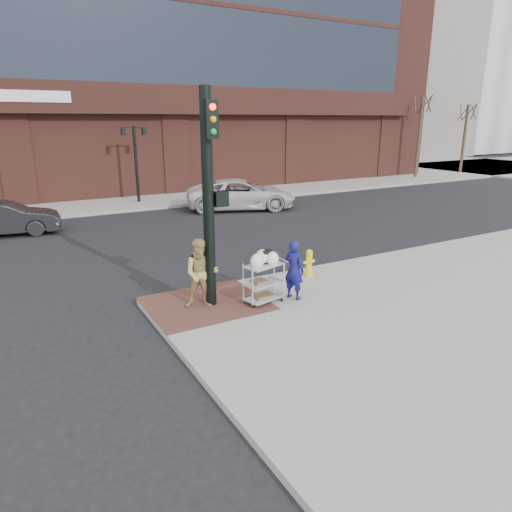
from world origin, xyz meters
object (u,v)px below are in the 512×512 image
traffic_signal_pole (209,194)px  utility_cart (264,279)px  lamp_post (136,156)px  sedan_dark (3,218)px  woman_blue (294,270)px  minivan_white (241,194)px  pedestrian_tan (201,273)px  fire_hydrant (309,262)px

traffic_signal_pole → utility_cart: traffic_signal_pole is taller
lamp_post → sedan_dark: size_ratio=0.96×
woman_blue → sedan_dark: size_ratio=0.36×
minivan_white → traffic_signal_pole: bearing=170.7°
lamp_post → pedestrian_tan: bearing=-100.2°
lamp_post → woman_blue: (-0.55, -15.86, -1.72)m
traffic_signal_pole → minivan_white: size_ratio=0.90×
fire_hydrant → traffic_signal_pole: bearing=-169.5°
traffic_signal_pole → woman_blue: traffic_signal_pole is taller
woman_blue → traffic_signal_pole: bearing=49.0°
traffic_signal_pole → lamp_post: bearing=80.8°
utility_cart → fire_hydrant: (2.14, 1.09, -0.20)m
traffic_signal_pole → fire_hydrant: size_ratio=6.50×
pedestrian_tan → woman_blue: bearing=7.4°
woman_blue → utility_cart: woman_blue is taller
lamp_post → utility_cart: (-1.33, -15.71, -1.88)m
woman_blue → fire_hydrant: woman_blue is taller
pedestrian_tan → fire_hydrant: size_ratio=2.17×
minivan_white → utility_cart: minivan_white is taller
minivan_white → lamp_post: bearing=67.8°
lamp_post → utility_cart: 15.87m
woman_blue → utility_cart: 0.81m
pedestrian_tan → lamp_post: bearing=103.1°
lamp_post → minivan_white: size_ratio=0.72×
utility_cart → fire_hydrant: utility_cart is taller
woman_blue → pedestrian_tan: (-2.20, 0.63, 0.09)m
woman_blue → minivan_white: (4.75, 11.85, -0.13)m
lamp_post → minivan_white: lamp_post is taller
pedestrian_tan → fire_hydrant: 3.64m
fire_hydrant → woman_blue: bearing=-137.8°
lamp_post → woman_blue: bearing=-92.0°
lamp_post → pedestrian_tan: 15.56m
lamp_post → utility_cart: bearing=-94.8°
woman_blue → fire_hydrant: size_ratio=1.94×
utility_cart → fire_hydrant: bearing=26.9°
sedan_dark → utility_cart: (5.29, -11.42, 0.05)m
woman_blue → pedestrian_tan: bearing=51.1°
minivan_white → pedestrian_tan: bearing=169.7°
woman_blue → pedestrian_tan: 2.29m
sedan_dark → utility_cart: 12.59m
utility_cart → minivan_white: bearing=64.7°
woman_blue → minivan_white: bearing=-44.8°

